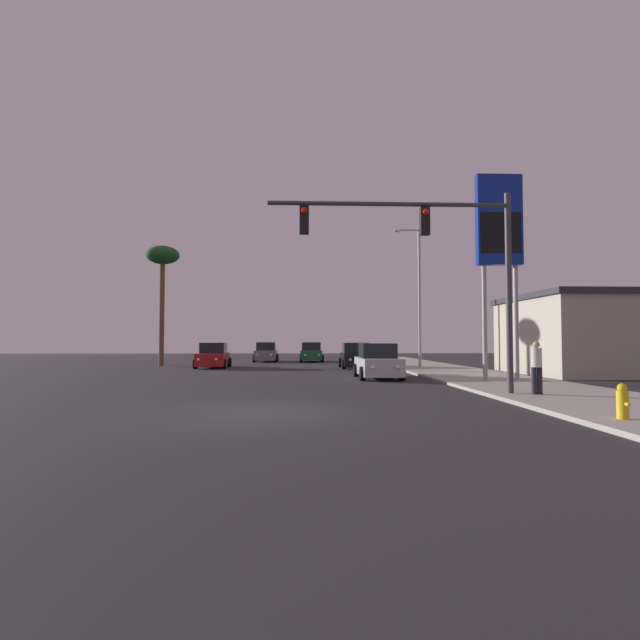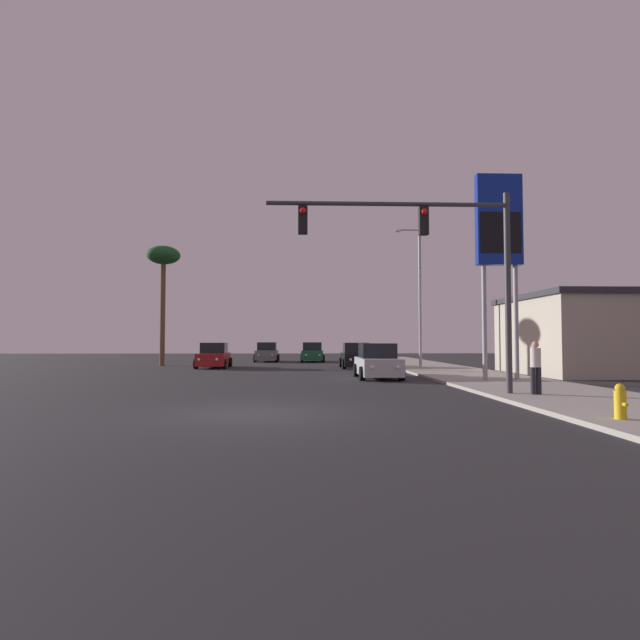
# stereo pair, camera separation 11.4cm
# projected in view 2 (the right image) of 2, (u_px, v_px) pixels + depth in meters

# --- Properties ---
(ground_plane) EXTENTS (120.00, 120.00, 0.00)m
(ground_plane) POSITION_uv_depth(u_px,v_px,m) (257.00, 413.00, 12.36)
(ground_plane) COLOR #28282B
(sidewalk_right) EXTENTS (5.00, 60.00, 0.12)m
(sidewalk_right) POSITION_uv_depth(u_px,v_px,m) (487.00, 379.00, 22.68)
(sidewalk_right) COLOR #9E998E
(sidewalk_right) RESTS_ON ground
(building_gas_station) EXTENTS (10.30, 8.30, 4.30)m
(building_gas_station) POSITION_uv_depth(u_px,v_px,m) (614.00, 334.00, 27.01)
(building_gas_station) COLOR #B2A893
(building_gas_station) RESTS_ON ground
(car_green) EXTENTS (2.04, 4.33, 1.68)m
(car_green) POSITION_uv_depth(u_px,v_px,m) (312.00, 353.00, 43.42)
(car_green) COLOR #195933
(car_green) RESTS_ON ground
(car_silver) EXTENTS (2.04, 4.31, 1.68)m
(car_silver) POSITION_uv_depth(u_px,v_px,m) (378.00, 362.00, 23.96)
(car_silver) COLOR #B7B7BC
(car_silver) RESTS_ON ground
(car_grey) EXTENTS (2.04, 4.32, 1.68)m
(car_grey) POSITION_uv_depth(u_px,v_px,m) (267.00, 353.00, 43.41)
(car_grey) COLOR slate
(car_grey) RESTS_ON ground
(car_black) EXTENTS (2.04, 4.32, 1.68)m
(car_black) POSITION_uv_depth(u_px,v_px,m) (356.00, 356.00, 33.19)
(car_black) COLOR black
(car_black) RESTS_ON ground
(car_red) EXTENTS (2.04, 4.34, 1.68)m
(car_red) POSITION_uv_depth(u_px,v_px,m) (214.00, 356.00, 33.40)
(car_red) COLOR maroon
(car_red) RESTS_ON ground
(traffic_light_mast) EXTENTS (7.91, 0.36, 6.50)m
(traffic_light_mast) POSITION_uv_depth(u_px,v_px,m) (437.00, 249.00, 16.10)
(traffic_light_mast) COLOR #38383D
(traffic_light_mast) RESTS_ON sidewalk_right
(street_lamp) EXTENTS (1.74, 0.24, 9.00)m
(street_lamp) POSITION_uv_depth(u_px,v_px,m) (418.00, 289.00, 32.07)
(street_lamp) COLOR #99999E
(street_lamp) RESTS_ON sidewalk_right
(gas_station_sign) EXTENTS (2.00, 0.42, 9.00)m
(gas_station_sign) POSITION_uv_depth(u_px,v_px,m) (499.00, 231.00, 21.87)
(gas_station_sign) COLOR #99999E
(gas_station_sign) RESTS_ON sidewalk_right
(fire_hydrant) EXTENTS (0.24, 0.34, 0.76)m
(fire_hydrant) POSITION_uv_depth(u_px,v_px,m) (620.00, 402.00, 10.67)
(fire_hydrant) COLOR gold
(fire_hydrant) RESTS_ON sidewalk_right
(pedestrian_on_sidewalk) EXTENTS (0.34, 0.32, 1.67)m
(pedestrian_on_sidewalk) POSITION_uv_depth(u_px,v_px,m) (536.00, 365.00, 15.65)
(pedestrian_on_sidewalk) COLOR #23232D
(pedestrian_on_sidewalk) RESTS_ON sidewalk_right
(palm_tree_mid) EXTENTS (2.40, 2.40, 8.72)m
(palm_tree_mid) POSITION_uv_depth(u_px,v_px,m) (163.00, 262.00, 36.33)
(palm_tree_mid) COLOR brown
(palm_tree_mid) RESTS_ON ground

